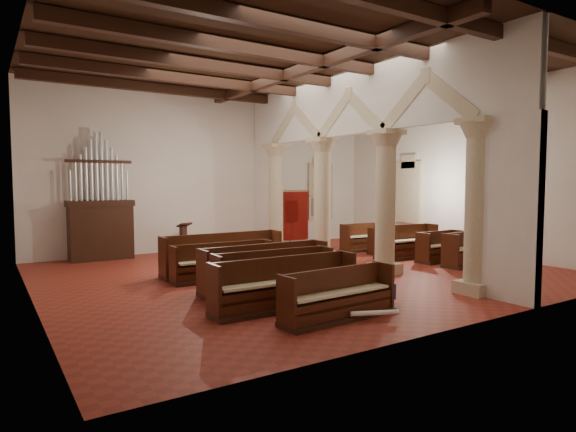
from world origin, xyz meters
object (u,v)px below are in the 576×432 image
Objects in this scene: pipe_organ at (100,219)px; aisle_pew_0 at (468,255)px; nave_pew_0 at (339,303)px; processional_banner at (315,227)px; lectern at (183,241)px.

pipe_organ is 2.35× the size of aisle_pew_0.
nave_pew_0 is at bearing -163.99° from aisle_pew_0.
pipe_organ is 8.42m from processional_banner.
pipe_organ reaches higher than nave_pew_0.
nave_pew_0 is 1.36× the size of aisle_pew_0.
pipe_organ is 1.73× the size of nave_pew_0.
nave_pew_0 is at bearing -76.94° from pipe_organ.
processional_banner is at bearing 53.31° from nave_pew_0.
nave_pew_0 is at bearing -135.89° from processional_banner.
lectern is 5.56m from processional_banner.
nave_pew_0 is 7.45m from aisle_pew_0.
lectern reaches higher than nave_pew_0.
lectern is 0.61× the size of aisle_pew_0.
lectern is at bearing 83.55° from nave_pew_0.
processional_banner reaches higher than aisle_pew_0.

